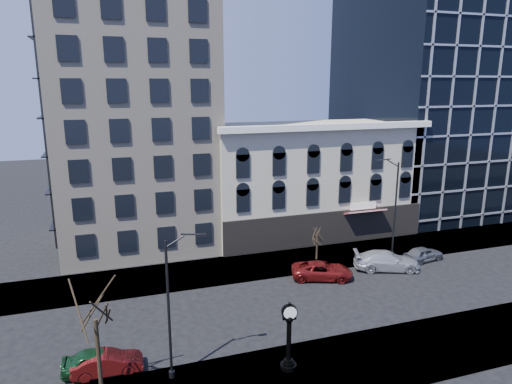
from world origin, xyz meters
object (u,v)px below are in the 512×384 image
object	(u,v)px
car_near_a	(100,361)
car_near_b	(107,363)
street_clock	(289,339)
street_lamp_near	(179,269)

from	to	relation	value
car_near_a	car_near_b	size ratio (longest dim) A/B	1.07
street_clock	street_lamp_near	xyz separation A→B (m)	(-5.95, 1.24, 4.62)
street_lamp_near	car_near_b	bearing A→B (deg)	161.02
car_near_b	street_clock	bearing A→B (deg)	-105.37
street_clock	street_lamp_near	size ratio (longest dim) A/B	0.49
street_clock	street_lamp_near	distance (m)	7.63
street_clock	car_near_b	distance (m)	10.54
street_clock	street_lamp_near	bearing A→B (deg)	179.86
street_lamp_near	car_near_a	distance (m)	7.66
street_lamp_near	street_clock	bearing A→B (deg)	-7.19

